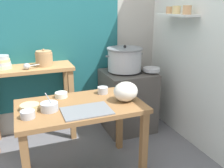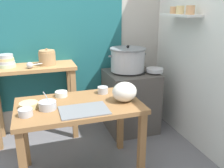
# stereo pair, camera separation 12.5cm
# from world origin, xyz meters

# --- Properties ---
(wall_back) EXTENTS (4.40, 0.12, 2.60)m
(wall_back) POSITION_xyz_m (0.08, 1.10, 1.30)
(wall_back) COLOR #B2ADA3
(wall_back) RESTS_ON ground
(wall_right) EXTENTS (0.30, 3.20, 2.60)m
(wall_right) POSITION_xyz_m (1.40, 0.20, 1.30)
(wall_right) COLOR silver
(wall_right) RESTS_ON ground
(prep_table) EXTENTS (1.10, 0.66, 0.72)m
(prep_table) POSITION_xyz_m (0.02, 0.00, 0.61)
(prep_table) COLOR olive
(prep_table) RESTS_ON ground
(back_shelf_table) EXTENTS (0.96, 0.40, 0.90)m
(back_shelf_table) POSITION_xyz_m (-0.35, 0.83, 0.68)
(back_shelf_table) COLOR #B27F4C
(back_shelf_table) RESTS_ON ground
(stove_block) EXTENTS (0.60, 0.61, 0.78)m
(stove_block) POSITION_xyz_m (0.81, 0.70, 0.38)
(stove_block) COLOR #4C4742
(stove_block) RESTS_ON ground
(steamer_pot) EXTENTS (0.48, 0.44, 0.32)m
(steamer_pot) POSITION_xyz_m (0.77, 0.72, 0.92)
(steamer_pot) COLOR #B7BABF
(steamer_pot) RESTS_ON stove_block
(clay_pot) EXTENTS (0.19, 0.19, 0.19)m
(clay_pot) POSITION_xyz_m (-0.18, 0.83, 0.98)
(clay_pot) COLOR tan
(clay_pot) RESTS_ON back_shelf_table
(bowl_stack_enamel) EXTENTS (0.19, 0.19, 0.14)m
(bowl_stack_enamel) POSITION_xyz_m (-0.61, 0.86, 0.97)
(bowl_stack_enamel) COLOR #B7D1AD
(bowl_stack_enamel) RESTS_ON back_shelf_table
(ladle) EXTENTS (0.28, 0.12, 0.07)m
(ladle) POSITION_xyz_m (-0.36, 0.72, 0.94)
(ladle) COLOR #B7BABF
(ladle) RESTS_ON back_shelf_table
(serving_tray) EXTENTS (0.40, 0.28, 0.01)m
(serving_tray) POSITION_xyz_m (0.03, -0.17, 0.72)
(serving_tray) COLOR slate
(serving_tray) RESTS_ON prep_table
(plastic_bag) EXTENTS (0.23, 0.20, 0.18)m
(plastic_bag) POSITION_xyz_m (0.43, -0.07, 0.81)
(plastic_bag) COLOR silver
(plastic_bag) RESTS_ON prep_table
(wide_pan) EXTENTS (0.21, 0.21, 0.04)m
(wide_pan) POSITION_xyz_m (1.06, 0.56, 0.80)
(wide_pan) COLOR #B7BABF
(wide_pan) RESTS_ON stove_block
(prep_bowl_0) EXTENTS (0.16, 0.16, 0.05)m
(prep_bowl_0) POSITION_xyz_m (-0.40, 0.04, 0.75)
(prep_bowl_0) COLOR #E5C684
(prep_bowl_0) RESTS_ON prep_table
(prep_bowl_1) EXTENTS (0.10, 0.10, 0.07)m
(prep_bowl_1) POSITION_xyz_m (0.30, 0.19, 0.76)
(prep_bowl_1) COLOR #B7BABF
(prep_bowl_1) RESTS_ON prep_table
(prep_bowl_2) EXTENTS (0.12, 0.12, 0.05)m
(prep_bowl_2) POSITION_xyz_m (-0.10, 0.23, 0.75)
(prep_bowl_2) COLOR silver
(prep_bowl_2) RESTS_ON prep_table
(prep_bowl_3) EXTENTS (0.15, 0.15, 0.17)m
(prep_bowl_3) POSITION_xyz_m (-0.25, -0.04, 0.76)
(prep_bowl_3) COLOR #B7BABF
(prep_bowl_3) RESTS_ON prep_table
(prep_bowl_4) EXTENTS (0.11, 0.11, 0.06)m
(prep_bowl_4) POSITION_xyz_m (-0.42, -0.12, 0.75)
(prep_bowl_4) COLOR #B7BABF
(prep_bowl_4) RESTS_ON prep_table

